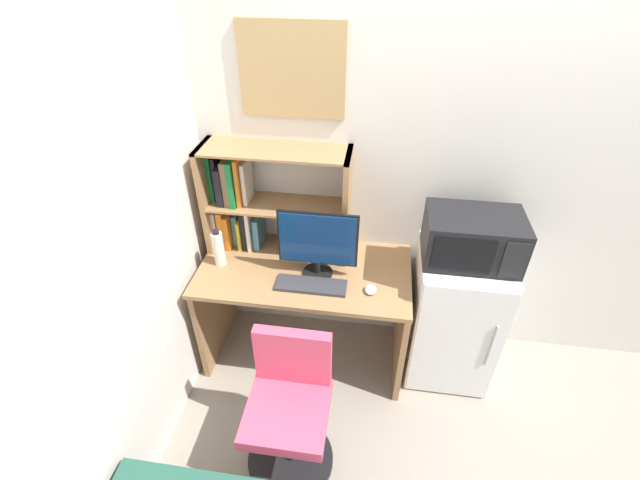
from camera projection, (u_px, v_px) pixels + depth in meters
name	position (u px, v px, depth m)	size (l,w,h in m)	color
wall_back	(542.00, 178.00, 2.43)	(6.40, 0.04, 2.60)	silver
wall_left	(11.00, 370.00, 1.37)	(0.04, 4.40, 2.60)	silver
desk	(305.00, 297.00, 2.75)	(1.28, 0.67, 0.77)	#997047
hutch_bookshelf	(253.00, 199.00, 2.63)	(0.87, 0.28, 0.68)	#997047
monitor	(318.00, 242.00, 2.45)	(0.46, 0.18, 0.43)	black
keyboard	(311.00, 285.00, 2.48)	(0.41, 0.13, 0.02)	#333338
computer_mouse	(371.00, 290.00, 2.44)	(0.07, 0.09, 0.03)	silver
water_bottle	(219.00, 248.00, 2.59)	(0.07, 0.07, 0.24)	silver
mini_fridge	(453.00, 316.00, 2.71)	(0.51, 0.51, 0.92)	white
microwave	(473.00, 238.00, 2.36)	(0.52, 0.35, 0.28)	black
desk_chair	(290.00, 413.00, 2.25)	(0.48, 0.48, 0.85)	black
wall_corkboard	(292.00, 70.00, 2.26)	(0.57, 0.02, 0.49)	tan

